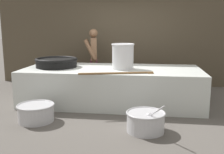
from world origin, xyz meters
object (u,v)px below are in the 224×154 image
(cook, at_px, (93,57))
(prep_bowl_vegetables, at_px, (146,121))
(stock_pot, at_px, (123,56))
(giant_wok_near, at_px, (56,62))
(prep_bowl_meat, at_px, (36,112))

(cook, distance_m, prep_bowl_vegetables, 3.37)
(stock_pot, relative_size, cook, 0.34)
(giant_wok_near, distance_m, prep_bowl_vegetables, 2.75)
(prep_bowl_vegetables, bearing_deg, giant_wok_near, 142.03)
(cook, bearing_deg, prep_bowl_vegetables, 104.72)
(stock_pot, relative_size, prep_bowl_meat, 0.82)
(giant_wok_near, distance_m, cook, 1.44)
(stock_pot, distance_m, prep_bowl_meat, 2.19)
(stock_pot, bearing_deg, giant_wok_near, 176.83)
(prep_bowl_meat, bearing_deg, stock_pot, 41.85)
(giant_wok_near, relative_size, cook, 0.59)
(cook, xyz_separation_m, prep_bowl_meat, (-0.53, -2.72, -0.72))
(giant_wok_near, bearing_deg, prep_bowl_vegetables, -37.97)
(giant_wok_near, bearing_deg, cook, 65.17)
(giant_wok_near, height_order, stock_pot, stock_pot)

